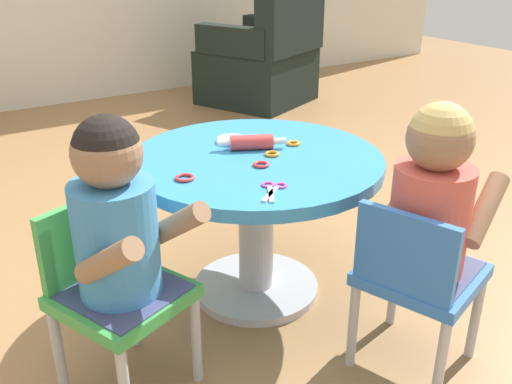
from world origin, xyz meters
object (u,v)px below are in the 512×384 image
at_px(child_chair_left, 114,290).
at_px(armchair_dark, 263,62).
at_px(child_chair_right, 416,277).
at_px(rolling_pin, 252,142).
at_px(seated_child_right, 433,198).
at_px(craft_scissors, 273,189).
at_px(seated_child_left, 115,217).
at_px(craft_table, 256,194).

relative_size(child_chair_left, armchair_dark, 0.57).
relative_size(child_chair_right, rolling_pin, 2.46).
bearing_deg(child_chair_left, seated_child_right, -26.06).
xyz_separation_m(seated_child_right, craft_scissors, (-0.30, 0.30, -0.02)).
distance_m(seated_child_left, child_chair_right, 0.82).
distance_m(seated_child_right, armchair_dark, 2.98).
distance_m(seated_child_right, rolling_pin, 0.64).
bearing_deg(craft_table, child_chair_right, -74.43).
bearing_deg(rolling_pin, craft_scissors, -112.11).
bearing_deg(seated_child_left, child_chair_left, 111.70).
bearing_deg(craft_table, child_chair_left, -161.66).
bearing_deg(craft_scissors, armchair_dark, 57.61).
xyz_separation_m(seated_child_left, armchair_dark, (1.97, 2.37, -0.22)).
height_order(craft_table, seated_child_right, seated_child_right).
bearing_deg(armchair_dark, craft_table, -123.43).
relative_size(seated_child_right, craft_scissors, 3.80).
height_order(seated_child_left, craft_scissors, seated_child_left).
bearing_deg(craft_scissors, seated_child_right, -44.52).
bearing_deg(rolling_pin, armchair_dark, 56.22).
distance_m(child_chair_right, craft_scissors, 0.46).
bearing_deg(rolling_pin, child_chair_right, -77.57).
distance_m(armchair_dark, craft_scissors, 2.86).
xyz_separation_m(child_chair_right, craft_scissors, (-0.27, 0.31, 0.21)).
height_order(child_chair_left, craft_scissors, child_chair_left).
relative_size(child_chair_left, seated_child_left, 1.05).
relative_size(craft_table, rolling_pin, 3.78).
xyz_separation_m(seated_child_left, craft_scissors, (0.44, -0.03, -0.02)).
bearing_deg(child_chair_right, seated_child_right, 18.93).
bearing_deg(seated_child_right, rolling_pin, 105.98).
bearing_deg(child_chair_right, rolling_pin, 102.43).
distance_m(craft_table, child_chair_right, 0.60).
bearing_deg(child_chair_right, craft_table, 105.57).
bearing_deg(armchair_dark, child_chair_left, -130.29).
height_order(child_chair_left, seated_child_right, seated_child_right).
bearing_deg(child_chair_left, child_chair_right, -28.04).
height_order(armchair_dark, craft_scissors, armchair_dark).
relative_size(craft_table, seated_child_left, 1.61).
bearing_deg(armchair_dark, rolling_pin, -123.78).
xyz_separation_m(child_chair_right, rolling_pin, (-0.14, 0.63, 0.23)).
xyz_separation_m(child_chair_left, craft_scissors, (0.45, -0.07, 0.21)).
distance_m(craft_table, seated_child_right, 0.61).
height_order(craft_table, rolling_pin, rolling_pin).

